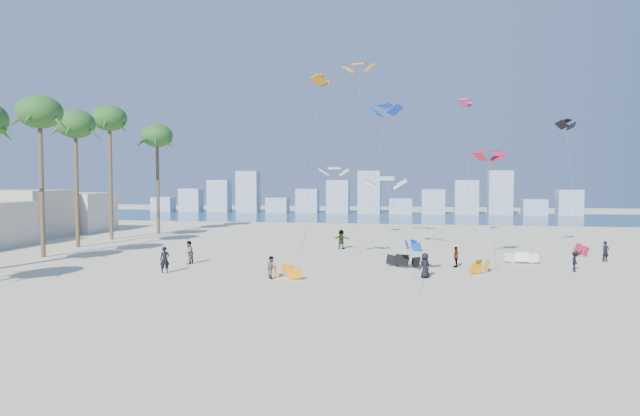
# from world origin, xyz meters

# --- Properties ---
(ground) EXTENTS (220.00, 220.00, 0.00)m
(ground) POSITION_xyz_m (0.00, 0.00, 0.00)
(ground) COLOR beige
(ground) RESTS_ON ground
(ocean) EXTENTS (220.00, 220.00, 0.00)m
(ocean) POSITION_xyz_m (0.00, 72.00, 0.01)
(ocean) COLOR navy
(ocean) RESTS_ON ground
(kitesurfer_near) EXTENTS (0.84, 0.77, 1.92)m
(kitesurfer_near) POSITION_xyz_m (-7.33, 10.08, 0.96)
(kitesurfer_near) COLOR black
(kitesurfer_near) RESTS_ON ground
(kitesurfer_mid) EXTENTS (0.93, 0.95, 1.54)m
(kitesurfer_mid) POSITION_xyz_m (0.77, 9.37, 0.77)
(kitesurfer_mid) COLOR gray
(kitesurfer_mid) RESTS_ON ground
(kitesurfers_far) EXTENTS (34.01, 15.75, 1.89)m
(kitesurfers_far) POSITION_xyz_m (7.84, 18.66, 0.88)
(kitesurfers_far) COLOR black
(kitesurfers_far) RESTS_ON ground
(grounded_kites) EXTENTS (24.88, 19.29, 0.93)m
(grounded_kites) POSITION_xyz_m (13.77, 18.68, 0.44)
(grounded_kites) COLOR orange
(grounded_kites) RESTS_ON ground
(flying_kites) EXTENTS (30.17, 28.70, 18.38)m
(flying_kites) POSITION_xyz_m (11.44, 20.85, 12.35)
(flying_kites) COLOR silver
(flying_kites) RESTS_ON ground
(palm_row) EXTENTS (7.42, 44.80, 14.99)m
(palm_row) POSITION_xyz_m (-21.71, 16.19, 11.62)
(palm_row) COLOR brown
(palm_row) RESTS_ON ground
(distant_skyline) EXTENTS (85.00, 3.00, 8.40)m
(distant_skyline) POSITION_xyz_m (-1.19, 82.00, 3.09)
(distant_skyline) COLOR #9EADBF
(distant_skyline) RESTS_ON ground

